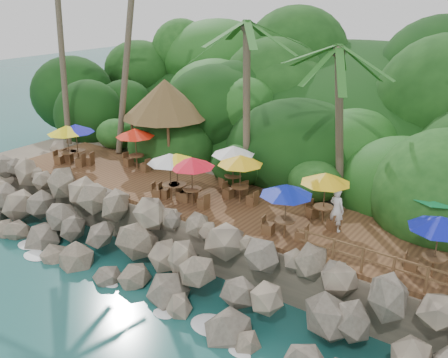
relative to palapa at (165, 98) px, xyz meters
The scene contains 11 objects.
ground 12.92m from the palapa, 54.89° to the right, with size 140.00×140.00×0.00m, color #19514F.
land_base 10.47m from the palapa, 44.62° to the left, with size 32.00×25.20×2.10m, color gray.
jungle_hill 16.59m from the palapa, 64.70° to the left, with size 44.80×28.00×15.40m, color #143811.
seawall 11.00m from the palapa, 48.26° to the right, with size 29.00×4.00×2.30m, color gray, non-canonical shape.
terrace 8.30m from the palapa, 27.42° to the right, with size 26.00×5.00×0.20m, color brown.
jungle_foliage 10.42m from the palapa, 39.90° to the left, with size 44.00×16.00×12.00m, color #143811, non-canonical shape.
foam_line 12.69m from the palapa, 54.01° to the right, with size 25.20×0.80×0.06m.
palapa is the anchor object (origin of this frame).
dining_clusters 7.53m from the palapa, 30.27° to the right, with size 22.03×5.31×2.30m.
railing 16.74m from the palapa, 20.57° to the right, with size 7.20×0.10×1.00m.
waiter 12.89m from the palapa, 14.96° to the right, with size 0.69×0.45×1.88m, color white.
Camera 1 is at (12.90, -11.84, 11.79)m, focal length 40.64 mm.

